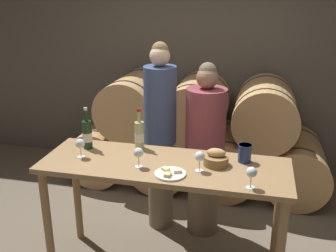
# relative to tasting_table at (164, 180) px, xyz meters

# --- Properties ---
(stone_wall_back) EXTENTS (10.00, 0.12, 3.20)m
(stone_wall_back) POSITION_rel_tasting_table_xyz_m (0.00, 2.14, 0.78)
(stone_wall_back) COLOR #60594F
(stone_wall_back) RESTS_ON ground_plane
(barrel_stack) EXTENTS (2.87, 0.92, 1.27)m
(barrel_stack) POSITION_rel_tasting_table_xyz_m (0.00, 1.56, -0.24)
(barrel_stack) COLOR tan
(barrel_stack) RESTS_ON ground_plane
(tasting_table) EXTENTS (1.85, 0.63, 0.96)m
(tasting_table) POSITION_rel_tasting_table_xyz_m (0.00, 0.00, 0.00)
(tasting_table) COLOR #99754C
(tasting_table) RESTS_ON ground_plane
(person_left) EXTENTS (0.29, 0.29, 1.76)m
(person_left) POSITION_rel_tasting_table_xyz_m (-0.19, 0.64, 0.09)
(person_left) COLOR #756651
(person_left) RESTS_ON ground_plane
(person_right) EXTENTS (0.35, 0.35, 1.60)m
(person_right) POSITION_rel_tasting_table_xyz_m (0.22, 0.64, -0.01)
(person_right) COLOR #756651
(person_right) RESTS_ON ground_plane
(wine_bottle_red) EXTENTS (0.08, 0.08, 0.34)m
(wine_bottle_red) POSITION_rel_tasting_table_xyz_m (-0.67, 0.14, 0.26)
(wine_bottle_red) COLOR #193819
(wine_bottle_red) RESTS_ON tasting_table
(wine_bottle_white) EXTENTS (0.08, 0.08, 0.33)m
(wine_bottle_white) POSITION_rel_tasting_table_xyz_m (-0.26, 0.24, 0.25)
(wine_bottle_white) COLOR #ADBC7F
(wine_bottle_white) RESTS_ON tasting_table
(blue_crock) EXTENTS (0.11, 0.11, 0.14)m
(blue_crock) POSITION_rel_tasting_table_xyz_m (0.58, 0.17, 0.21)
(blue_crock) COLOR navy
(blue_crock) RESTS_ON tasting_table
(bread_basket) EXTENTS (0.19, 0.19, 0.13)m
(bread_basket) POSITION_rel_tasting_table_xyz_m (0.38, 0.06, 0.19)
(bread_basket) COLOR olive
(bread_basket) RESTS_ON tasting_table
(cheese_plate) EXTENTS (0.22, 0.22, 0.04)m
(cheese_plate) POSITION_rel_tasting_table_xyz_m (0.09, -0.17, 0.15)
(cheese_plate) COLOR white
(cheese_plate) RESTS_ON tasting_table
(wine_glass_far_left) EXTENTS (0.07, 0.07, 0.15)m
(wine_glass_far_left) POSITION_rel_tasting_table_xyz_m (-0.65, -0.04, 0.25)
(wine_glass_far_left) COLOR white
(wine_glass_far_left) RESTS_ON tasting_table
(wine_glass_left) EXTENTS (0.07, 0.07, 0.15)m
(wine_glass_left) POSITION_rel_tasting_table_xyz_m (-0.16, -0.10, 0.25)
(wine_glass_left) COLOR white
(wine_glass_left) RESTS_ON tasting_table
(wine_glass_center) EXTENTS (0.07, 0.07, 0.15)m
(wine_glass_center) POSITION_rel_tasting_table_xyz_m (0.27, -0.07, 0.25)
(wine_glass_center) COLOR white
(wine_glass_center) RESTS_ON tasting_table
(wine_glass_right) EXTENTS (0.07, 0.07, 0.15)m
(wine_glass_right) POSITION_rel_tasting_table_xyz_m (0.64, -0.24, 0.25)
(wine_glass_right) COLOR white
(wine_glass_right) RESTS_ON tasting_table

